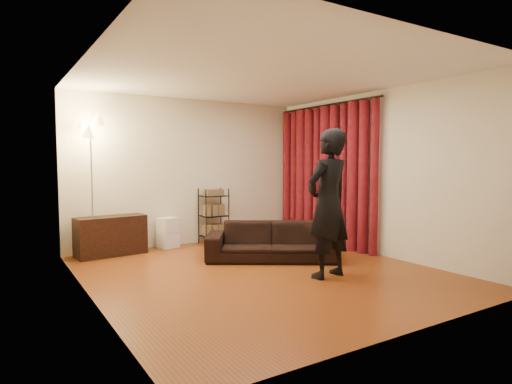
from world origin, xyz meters
TOP-DOWN VIEW (x-y plane):
  - floor at (0.00, 0.00)m, footprint 5.00×5.00m
  - ceiling at (0.00, 0.00)m, footprint 5.00×5.00m
  - wall_back at (0.00, 2.50)m, footprint 5.00×0.00m
  - wall_front at (0.00, -2.50)m, footprint 5.00×0.00m
  - wall_left at (-2.25, 0.00)m, footprint 0.00×5.00m
  - wall_right at (2.25, 0.00)m, footprint 0.00×5.00m
  - curtain_rod at (2.15, 1.12)m, footprint 0.04×2.65m
  - curtain at (2.13, 1.12)m, footprint 0.22×2.65m
  - sofa at (0.54, 0.56)m, footprint 2.11×1.75m
  - person at (0.62, -0.68)m, footprint 0.79×0.58m
  - media_cabinet at (-1.52, 2.23)m, footprint 1.15×0.55m
  - storage_boxes at (-0.50, 2.31)m, footprint 0.41×0.37m
  - wire_shelf at (0.39, 2.28)m, footprint 0.54×0.43m
  - floor_lamp at (-1.81, 2.15)m, footprint 0.47×0.47m

SIDE VIEW (x-z plane):
  - floor at x=0.00m, z-range 0.00..0.00m
  - storage_boxes at x=-0.50m, z-range 0.00..0.55m
  - sofa at x=0.54m, z-range 0.00..0.58m
  - media_cabinet at x=-1.52m, z-range 0.00..0.65m
  - wire_shelf at x=0.39m, z-range 0.00..1.04m
  - person at x=0.62m, z-range 0.00..1.97m
  - floor_lamp at x=-1.81m, z-range 0.00..2.23m
  - curtain at x=2.13m, z-range 0.00..2.55m
  - wall_back at x=0.00m, z-range -1.15..3.85m
  - wall_front at x=0.00m, z-range -1.15..3.85m
  - wall_left at x=-2.25m, z-range -1.15..3.85m
  - wall_right at x=2.25m, z-range -1.15..3.85m
  - curtain_rod at x=2.15m, z-range 2.56..2.60m
  - ceiling at x=0.00m, z-range 2.70..2.70m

